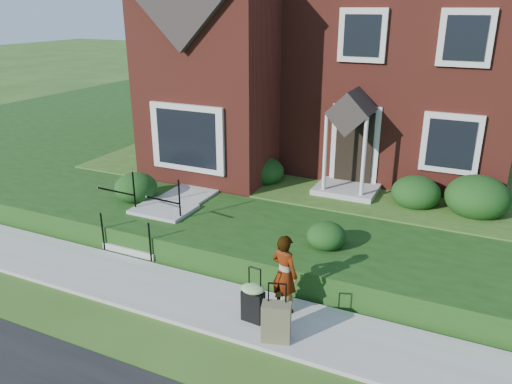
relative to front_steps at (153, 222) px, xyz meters
The scene contains 10 objects.
ground 3.14m from the front_steps, 36.42° to the right, with size 120.00×120.00×0.00m, color #2D5119.
sidewalk 3.14m from the front_steps, 36.42° to the right, with size 60.00×1.60×0.08m, color #9E9B93.
terrace 11.15m from the front_steps, 54.33° to the left, with size 44.00×20.00×0.60m, color #193A0F.
walkway 3.16m from the front_steps, 90.00° to the left, with size 1.20×6.00×0.06m, color #9E9B93.
main_house 9.41m from the front_steps, 73.56° to the left, with size 10.40×10.20×9.40m.
front_steps is the anchor object (origin of this frame).
foundation_shrubs 3.95m from the front_steps, 51.74° to the left, with size 9.94×4.40×1.09m.
woman 4.26m from the front_steps, 20.67° to the right, with size 0.55×0.36×1.50m, color #999999.
suitcase_black 4.12m from the front_steps, 29.32° to the right, with size 0.45×0.38×1.02m.
suitcase_olive 4.80m from the front_steps, 29.43° to the right, with size 0.53×0.39×1.04m.
Camera 1 is at (4.32, -6.91, 5.31)m, focal length 35.00 mm.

